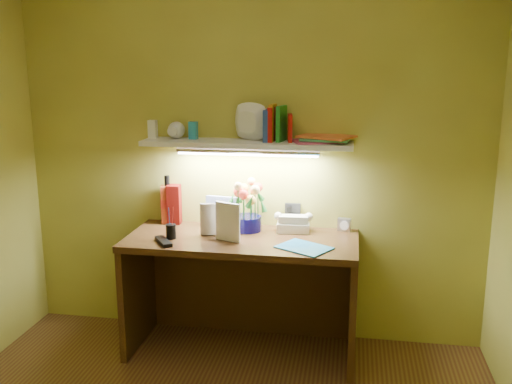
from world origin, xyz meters
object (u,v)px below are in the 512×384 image
at_px(flower_bouquet, 247,205).
at_px(telephone, 293,222).
at_px(whisky_bottle, 168,199).
at_px(desk_clock, 344,225).
at_px(desk, 242,295).

relative_size(flower_bouquet, telephone, 1.61).
bearing_deg(whisky_bottle, telephone, -3.61).
xyz_separation_m(desk_clock, whisky_bottle, (-1.15, -0.01, 0.12)).
height_order(flower_bouquet, whisky_bottle, flower_bouquet).
height_order(desk, telephone, telephone).
xyz_separation_m(telephone, desk_clock, (0.32, 0.06, -0.02)).
xyz_separation_m(desk, desk_clock, (0.61, 0.25, 0.42)).
distance_m(telephone, desk_clock, 0.32).
bearing_deg(desk, telephone, 32.76).
bearing_deg(desk, whisky_bottle, 155.90).
relative_size(desk, telephone, 6.97).
xyz_separation_m(flower_bouquet, telephone, (0.29, 0.03, -0.10)).
height_order(telephone, whisky_bottle, whisky_bottle).
xyz_separation_m(telephone, whisky_bottle, (-0.84, 0.05, 0.10)).
height_order(desk, flower_bouquet, flower_bouquet).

